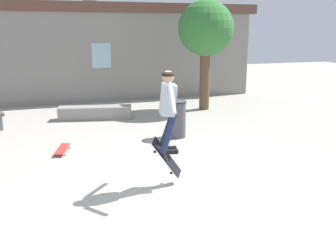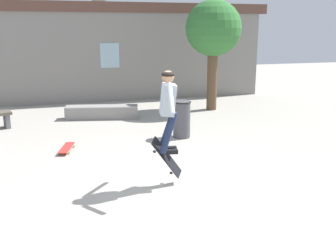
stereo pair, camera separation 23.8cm
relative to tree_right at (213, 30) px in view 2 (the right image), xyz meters
name	(u,v)px [view 2 (the right image)]	position (x,y,z in m)	size (l,w,h in m)	color
ground_plane	(172,192)	(-3.15, -6.01, -2.65)	(40.00, 40.00, 0.00)	#A39E93
building_backdrop	(108,50)	(-3.16, 2.52, -0.75)	(12.75, 0.52, 4.71)	gray
tree_right	(213,30)	(0.00, 0.00, 0.00)	(1.83, 1.83, 3.63)	brown
skate_ledge	(102,112)	(-3.74, -0.30, -2.45)	(2.24, 0.88, 0.40)	gray
trash_bin	(182,118)	(-1.99, -2.90, -2.16)	(0.47, 0.47, 0.94)	#47474C
skater	(168,104)	(-3.13, -5.69, -1.19)	(0.36, 1.23, 1.42)	#9EA8B2
skateboard_flipping	(167,158)	(-3.16, -5.68, -2.14)	(0.61, 0.26, 0.79)	black
skateboard_resting	(67,148)	(-4.84, -3.23, -2.58)	(0.40, 0.82, 0.08)	red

